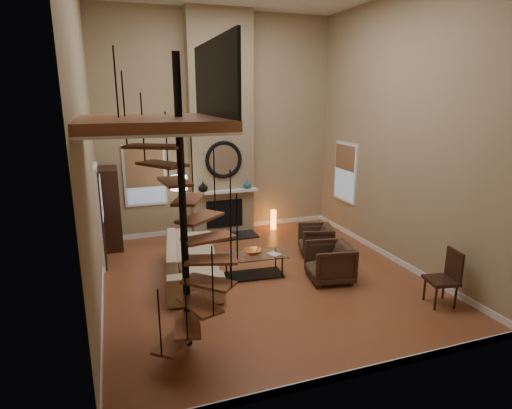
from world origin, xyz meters
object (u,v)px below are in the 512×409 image
object	(u,v)px
armchair_far	(333,262)
side_chair	(447,276)
sofa	(192,259)
coffee_table	(254,262)
floor_lamp	(179,189)
armchair_near	(319,239)
hutch	(111,209)
accent_lamp	(273,220)

from	to	relation	value
armchair_far	side_chair	xyz separation A→B (m)	(1.32, -1.52, 0.17)
sofa	coffee_table	size ratio (longest dim) A/B	1.96
side_chair	floor_lamp	bearing A→B (deg)	131.15
sofa	armchair_near	bearing A→B (deg)	-76.12
armchair_far	side_chair	world-z (taller)	side_chair
armchair_near	armchair_far	distance (m)	1.35
sofa	armchair_far	distance (m)	2.77
hutch	coffee_table	world-z (taller)	hutch
armchair_near	side_chair	world-z (taller)	side_chair
coffee_table	side_chair	size ratio (longest dim) A/B	1.29
sofa	accent_lamp	size ratio (longest dim) A/B	4.70
sofa	armchair_far	bearing A→B (deg)	-103.13
armchair_near	accent_lamp	world-z (taller)	armchair_near
hutch	floor_lamp	bearing A→B (deg)	-16.85
hutch	side_chair	bearing A→B (deg)	-42.12
hutch	armchair_near	size ratio (longest dim) A/B	2.65
sofa	armchair_far	size ratio (longest dim) A/B	3.03
side_chair	accent_lamp	bearing A→B (deg)	104.20
floor_lamp	accent_lamp	size ratio (longest dim) A/B	3.18
floor_lamp	coffee_table	bearing A→B (deg)	-63.49
sofa	side_chair	bearing A→B (deg)	-114.84
armchair_near	coffee_table	bearing A→B (deg)	-54.41
armchair_near	floor_lamp	size ratio (longest dim) A/B	0.42
armchair_near	coffee_table	world-z (taller)	armchair_near
armchair_far	side_chair	bearing A→B (deg)	50.76
floor_lamp	armchair_far	bearing A→B (deg)	-48.74
armchair_far	floor_lamp	bearing A→B (deg)	-128.93
accent_lamp	armchair_near	bearing A→B (deg)	-82.49
hutch	sofa	size ratio (longest dim) A/B	0.76
armchair_far	sofa	bearing A→B (deg)	-101.27
sofa	armchair_far	world-z (taller)	sofa
hutch	sofa	bearing A→B (deg)	-58.16
armchair_near	coffee_table	distance (m)	1.87
coffee_table	floor_lamp	world-z (taller)	floor_lamp
armchair_near	armchair_far	xyz separation A→B (m)	(-0.35, -1.30, 0.00)
armchair_near	side_chair	xyz separation A→B (m)	(0.97, -2.82, 0.17)
hutch	armchair_near	distance (m)	4.85
hutch	armchair_near	world-z (taller)	hutch
side_chair	armchair_near	bearing A→B (deg)	108.91
coffee_table	accent_lamp	world-z (taller)	accent_lamp
floor_lamp	sofa	bearing A→B (deg)	-92.67
hutch	armchair_far	distance (m)	5.24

